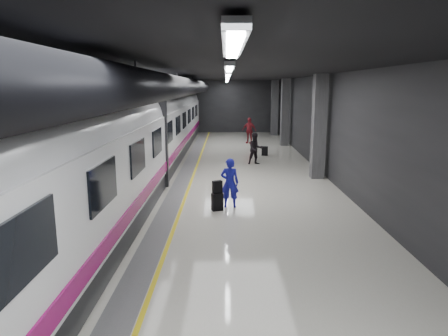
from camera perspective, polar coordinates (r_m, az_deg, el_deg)
ground at (r=15.78m, az=-1.65°, el=-2.99°), size 40.00×40.00×0.00m
platform_hall at (r=16.25m, az=-2.64°, el=10.04°), size 10.02×40.02×4.51m
train at (r=15.84m, az=-13.55°, el=4.36°), size 3.05×38.00×4.05m
traveler_main at (r=13.23m, az=0.83°, el=-2.14°), size 0.62×0.41×1.66m
suitcase_main at (r=13.02m, az=-0.97°, el=-4.85°), size 0.41×0.33×0.57m
shoulder_bag at (r=12.93m, az=-0.97°, el=-2.71°), size 0.35×0.28×0.41m
traveler_far_a at (r=20.67m, az=4.52°, el=2.74°), size 0.92×0.79×1.62m
traveler_far_b at (r=28.51m, az=3.61°, el=5.38°), size 1.16×0.87×1.82m
suitcase_far at (r=23.51m, az=5.83°, el=2.44°), size 0.39×0.27×0.54m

